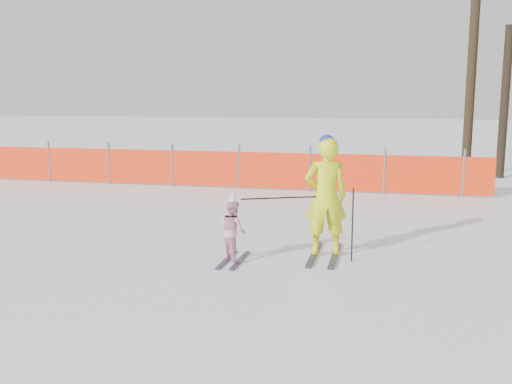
% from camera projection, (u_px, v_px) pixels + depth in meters
% --- Properties ---
extents(ground, '(120.00, 120.00, 0.00)m').
position_uv_depth(ground, '(249.00, 258.00, 9.25)').
color(ground, white).
rests_on(ground, ground).
extents(adult, '(0.79, 1.51, 1.99)m').
position_uv_depth(adult, '(326.00, 196.00, 9.18)').
color(adult, black).
rests_on(adult, ground).
extents(child, '(0.58, 1.06, 1.13)m').
position_uv_depth(child, '(233.00, 229.00, 8.98)').
color(child, black).
rests_on(child, ground).
extents(ski_poles, '(1.74, 0.54, 1.18)m').
position_uv_depth(ski_poles, '(315.00, 211.00, 9.00)').
color(ski_poles, black).
rests_on(ski_poles, ground).
extents(safety_fence, '(16.80, 0.06, 1.25)m').
position_uv_depth(safety_fence, '(184.00, 168.00, 16.43)').
color(safety_fence, '#595960').
rests_on(safety_fence, ground).
extents(tree_trunks, '(1.31, 0.39, 6.19)m').
position_uv_depth(tree_trunks, '(484.00, 89.00, 18.10)').
color(tree_trunks, black).
rests_on(tree_trunks, ground).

